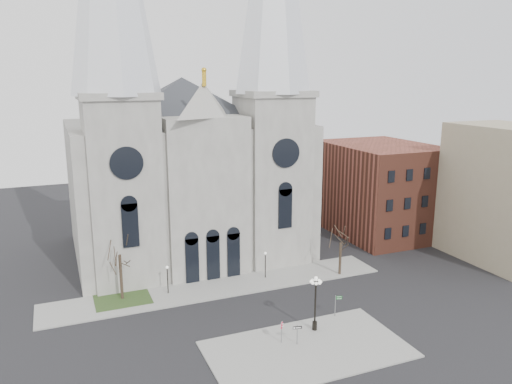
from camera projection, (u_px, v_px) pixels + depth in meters
name	position (u px, v px, depth m)	size (l,w,h in m)	color
ground	(256.00, 331.00, 48.39)	(160.00, 160.00, 0.00)	black
sidewalk_near	(307.00, 349.00, 44.98)	(18.00, 10.00, 0.14)	gray
sidewalk_far	(220.00, 287.00, 58.29)	(40.00, 6.00, 0.14)	gray
grass_patch	(122.00, 299.00, 55.11)	(6.00, 5.00, 0.18)	#2B3F1B
cathedral	(189.00, 121.00, 64.82)	(33.00, 26.66, 54.00)	gray
bg_building_brick	(380.00, 189.00, 77.74)	(14.00, 18.00, 14.00)	brown
bg_building_tan	(504.00, 194.00, 65.83)	(10.00, 14.00, 18.00)	gray
tree_left	(119.00, 252.00, 53.87)	(3.20, 3.20, 7.50)	black
tree_right	(341.00, 241.00, 61.05)	(3.20, 3.20, 6.00)	black
ped_lamp_left	(167.00, 275.00, 56.01)	(0.32, 0.32, 3.26)	black
ped_lamp_right	(265.00, 260.00, 60.45)	(0.32, 0.32, 3.26)	black
stop_sign	(281.00, 327.00, 45.65)	(0.71, 0.33, 2.12)	slate
globe_lamp	(315.00, 297.00, 47.54)	(1.51, 1.51, 5.52)	black
one_way_sign	(297.00, 331.00, 45.40)	(0.82, 0.22, 1.91)	slate
street_name_sign	(336.00, 304.00, 50.79)	(0.70, 0.27, 2.28)	slate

